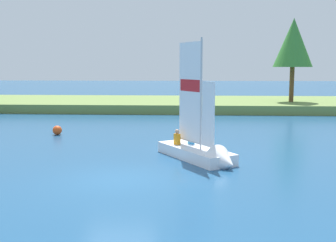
{
  "coord_description": "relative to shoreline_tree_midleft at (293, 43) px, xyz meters",
  "views": [
    {
      "loc": [
        2.56,
        -14.06,
        4.0
      ],
      "look_at": [
        1.37,
        6.82,
        1.2
      ],
      "focal_mm": 43.9,
      "sensor_mm": 36.0,
      "label": 1
    }
  ],
  "objects": [
    {
      "name": "shoreline_tree_midleft",
      "position": [
        0.0,
        0.0,
        0.0
      ],
      "size": [
        3.5,
        3.5,
        7.5
      ],
      "color": "brown",
      "rests_on": "shore_bank"
    },
    {
      "name": "shore_bank",
      "position": [
        -11.7,
        1.46,
        -5.68
      ],
      "size": [
        80.0,
        11.68,
        0.78
      ],
      "primitive_type": "cube",
      "color": "olive",
      "rests_on": "ground"
    },
    {
      "name": "channel_buoy",
      "position": [
        -16.99,
        -14.72,
        -5.8
      ],
      "size": [
        0.54,
        0.54,
        0.54
      ],
      "primitive_type": "sphere",
      "color": "#E54C19",
      "rests_on": "ground"
    },
    {
      "name": "sailboat",
      "position": [
        -8.58,
        -21.08,
        -5.64
      ],
      "size": [
        3.7,
        4.66,
        5.58
      ],
      "rotation": [
        0.0,
        0.0,
        -0.99
      ],
      "color": "white",
      "rests_on": "ground"
    },
    {
      "name": "ground_plane",
      "position": [
        -11.7,
        -24.04,
        -6.07
      ],
      "size": [
        200.0,
        200.0,
        0.0
      ],
      "primitive_type": "plane",
      "color": "navy"
    }
  ]
}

